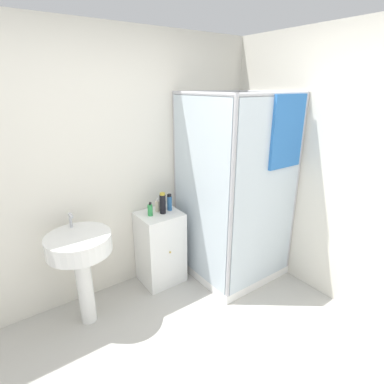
% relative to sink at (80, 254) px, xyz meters
% --- Properties ---
extents(wall_back, '(6.40, 0.06, 2.50)m').
position_rel_sink_xyz_m(wall_back, '(0.39, 0.37, 0.57)').
color(wall_back, silver).
rests_on(wall_back, ground_plane).
extents(wall_right, '(0.06, 6.40, 2.50)m').
position_rel_sink_xyz_m(wall_right, '(2.09, -1.33, 0.57)').
color(wall_right, silver).
rests_on(wall_right, ground_plane).
extents(shower_enclosure, '(0.92, 0.95, 1.95)m').
position_rel_sink_xyz_m(shower_enclosure, '(1.55, -0.20, -0.15)').
color(shower_enclosure, white).
rests_on(shower_enclosure, ground_plane).
extents(vanity_cabinet, '(0.42, 0.40, 0.78)m').
position_rel_sink_xyz_m(vanity_cabinet, '(0.83, 0.15, -0.29)').
color(vanity_cabinet, white).
rests_on(vanity_cabinet, ground_plane).
extents(sink, '(0.53, 0.53, 0.99)m').
position_rel_sink_xyz_m(sink, '(0.00, 0.00, 0.00)').
color(sink, white).
rests_on(sink, ground_plane).
extents(soap_dispenser, '(0.05, 0.05, 0.14)m').
position_rel_sink_xyz_m(soap_dispenser, '(0.74, 0.15, 0.16)').
color(soap_dispenser, green).
rests_on(soap_dispenser, vanity_cabinet).
extents(shampoo_bottle_tall_black, '(0.06, 0.06, 0.22)m').
position_rel_sink_xyz_m(shampoo_bottle_tall_black, '(0.87, 0.13, 0.21)').
color(shampoo_bottle_tall_black, black).
rests_on(shampoo_bottle_tall_black, vanity_cabinet).
extents(shampoo_bottle_blue, '(0.05, 0.05, 0.17)m').
position_rel_sink_xyz_m(shampoo_bottle_blue, '(0.97, 0.16, 0.18)').
color(shampoo_bottle_blue, '#2D66A3').
rests_on(shampoo_bottle_blue, vanity_cabinet).
extents(lotion_bottle_white, '(0.05, 0.05, 0.14)m').
position_rel_sink_xyz_m(lotion_bottle_white, '(0.85, 0.21, 0.16)').
color(lotion_bottle_white, beige).
rests_on(lotion_bottle_white, vanity_cabinet).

